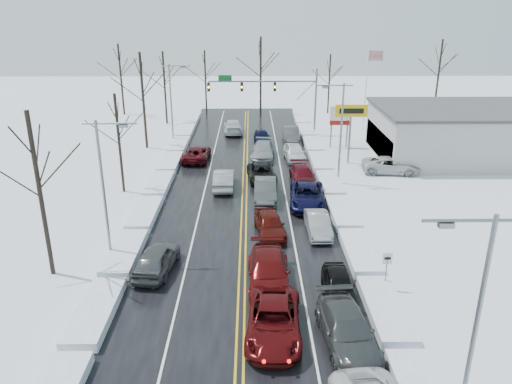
{
  "coord_description": "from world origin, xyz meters",
  "views": [
    {
      "loc": [
        0.55,
        -32.69,
        15.43
      ],
      "look_at": [
        0.92,
        1.18,
        2.5
      ],
      "focal_mm": 35.0,
      "sensor_mm": 36.0,
      "label": 1
    }
  ],
  "objects_px": {
    "oncoming_car_0": "(224,188)",
    "flagpole": "(368,84)",
    "tires_plus_sign": "(351,115)",
    "dealership_building": "(474,132)",
    "traffic_signal_mast": "(274,90)"
  },
  "relations": [
    {
      "from": "oncoming_car_0",
      "to": "flagpole",
      "type": "bearing_deg",
      "value": -129.35
    },
    {
      "from": "flagpole",
      "to": "tires_plus_sign",
      "type": "bearing_deg",
      "value": -108.44
    },
    {
      "from": "tires_plus_sign",
      "to": "flagpole",
      "type": "xyz_separation_m",
      "value": [
        4.67,
        14.01,
        0.93
      ]
    },
    {
      "from": "oncoming_car_0",
      "to": "tires_plus_sign",
      "type": "bearing_deg",
      "value": -150.41
    },
    {
      "from": "flagpole",
      "to": "oncoming_car_0",
      "type": "relative_size",
      "value": 2.0
    },
    {
      "from": "flagpole",
      "to": "dealership_building",
      "type": "xyz_separation_m",
      "value": [
        8.8,
        -12.0,
        -3.27
      ]
    },
    {
      "from": "tires_plus_sign",
      "to": "flagpole",
      "type": "distance_m",
      "value": 14.79
    },
    {
      "from": "tires_plus_sign",
      "to": "oncoming_car_0",
      "type": "height_order",
      "value": "tires_plus_sign"
    },
    {
      "from": "flagpole",
      "to": "dealership_building",
      "type": "relative_size",
      "value": 0.49
    },
    {
      "from": "dealership_building",
      "to": "oncoming_car_0",
      "type": "distance_m",
      "value": 27.52
    },
    {
      "from": "traffic_signal_mast",
      "to": "dealership_building",
      "type": "xyz_separation_m",
      "value": [
        20.53,
        -9.99,
        -2.82
      ]
    },
    {
      "from": "flagpole",
      "to": "oncoming_car_0",
      "type": "distance_m",
      "value": 27.79
    },
    {
      "from": "traffic_signal_mast",
      "to": "dealership_building",
      "type": "distance_m",
      "value": 23.01
    },
    {
      "from": "tires_plus_sign",
      "to": "flagpole",
      "type": "height_order",
      "value": "flagpole"
    },
    {
      "from": "flagpole",
      "to": "oncoming_car_0",
      "type": "bearing_deg",
      "value": -128.76
    }
  ]
}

